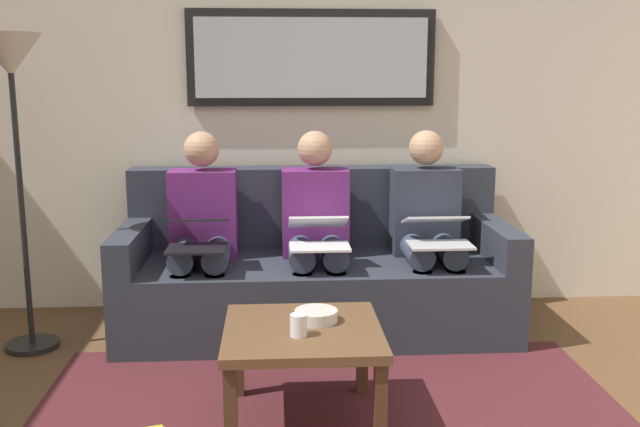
{
  "coord_description": "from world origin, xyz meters",
  "views": [
    {
      "loc": [
        0.23,
        1.94,
        1.46
      ],
      "look_at": [
        0.0,
        -1.7,
        0.75
      ],
      "focal_mm": 40.58,
      "sensor_mm": 36.0,
      "label": 1
    }
  ],
  "objects_px": {
    "cup": "(299,325)",
    "laptop_white": "(319,233)",
    "couch": "(315,274)",
    "laptop_black": "(198,233)",
    "coffee_table": "(303,341)",
    "person_middle": "(316,226)",
    "person_right": "(202,228)",
    "standing_lamp": "(12,91)",
    "person_left": "(428,225)",
    "laptop_silver": "(437,231)",
    "bowl": "(316,316)",
    "framed_mirror": "(312,58)"
  },
  "relations": [
    {
      "from": "bowl",
      "to": "cup",
      "type": "bearing_deg",
      "value": 64.74
    },
    {
      "from": "person_middle",
      "to": "laptop_white",
      "type": "distance_m",
      "value": 0.24
    },
    {
      "from": "couch",
      "to": "person_middle",
      "type": "distance_m",
      "value": 0.31
    },
    {
      "from": "cup",
      "to": "laptop_white",
      "type": "height_order",
      "value": "laptop_white"
    },
    {
      "from": "coffee_table",
      "to": "cup",
      "type": "distance_m",
      "value": 0.14
    },
    {
      "from": "coffee_table",
      "to": "person_left",
      "type": "relative_size",
      "value": 0.57
    },
    {
      "from": "person_left",
      "to": "standing_lamp",
      "type": "bearing_deg",
      "value": 5.19
    },
    {
      "from": "person_right",
      "to": "standing_lamp",
      "type": "height_order",
      "value": "standing_lamp"
    },
    {
      "from": "laptop_white",
      "to": "laptop_black",
      "type": "height_order",
      "value": "laptop_white"
    },
    {
      "from": "framed_mirror",
      "to": "cup",
      "type": "distance_m",
      "value": 2.02
    },
    {
      "from": "coffee_table",
      "to": "laptop_silver",
      "type": "relative_size",
      "value": 1.85
    },
    {
      "from": "person_middle",
      "to": "laptop_black",
      "type": "xyz_separation_m",
      "value": [
        0.64,
        0.24,
        0.02
      ]
    },
    {
      "from": "cup",
      "to": "laptop_black",
      "type": "relative_size",
      "value": 0.24
    },
    {
      "from": "person_right",
      "to": "standing_lamp",
      "type": "xyz_separation_m",
      "value": [
        0.91,
        0.2,
        0.76
      ]
    },
    {
      "from": "laptop_black",
      "to": "standing_lamp",
      "type": "bearing_deg",
      "value": -2.68
    },
    {
      "from": "person_left",
      "to": "person_right",
      "type": "bearing_deg",
      "value": 0.0
    },
    {
      "from": "couch",
      "to": "laptop_white",
      "type": "relative_size",
      "value": 6.19
    },
    {
      "from": "person_left",
      "to": "laptop_white",
      "type": "xyz_separation_m",
      "value": [
        0.64,
        0.24,
        0.01
      ]
    },
    {
      "from": "cup",
      "to": "laptop_white",
      "type": "bearing_deg",
      "value": -98.05
    },
    {
      "from": "couch",
      "to": "coffee_table",
      "type": "xyz_separation_m",
      "value": [
        0.12,
        1.22,
        0.05
      ]
    },
    {
      "from": "couch",
      "to": "cup",
      "type": "xyz_separation_m",
      "value": [
        0.14,
        1.31,
        0.16
      ]
    },
    {
      "from": "cup",
      "to": "person_middle",
      "type": "bearing_deg",
      "value": -96.54
    },
    {
      "from": "person_left",
      "to": "person_middle",
      "type": "xyz_separation_m",
      "value": [
        0.64,
        0.0,
        0.0
      ]
    },
    {
      "from": "framed_mirror",
      "to": "laptop_black",
      "type": "relative_size",
      "value": 4.03
    },
    {
      "from": "bowl",
      "to": "standing_lamp",
      "type": "distance_m",
      "value": 1.96
    },
    {
      "from": "bowl",
      "to": "coffee_table",
      "type": "bearing_deg",
      "value": 51.93
    },
    {
      "from": "person_right",
      "to": "laptop_silver",
      "type": "bearing_deg",
      "value": 169.32
    },
    {
      "from": "framed_mirror",
      "to": "person_right",
      "type": "distance_m",
      "value": 1.23
    },
    {
      "from": "couch",
      "to": "person_middle",
      "type": "height_order",
      "value": "person_middle"
    },
    {
      "from": "person_middle",
      "to": "laptop_silver",
      "type": "bearing_deg",
      "value": 159.34
    },
    {
      "from": "person_left",
      "to": "couch",
      "type": "bearing_deg",
      "value": -6.13
    },
    {
      "from": "framed_mirror",
      "to": "person_middle",
      "type": "bearing_deg",
      "value": 90.0
    },
    {
      "from": "standing_lamp",
      "to": "person_left",
      "type": "bearing_deg",
      "value": -174.81
    },
    {
      "from": "person_middle",
      "to": "person_right",
      "type": "distance_m",
      "value": 0.64
    },
    {
      "from": "bowl",
      "to": "standing_lamp",
      "type": "bearing_deg",
      "value": -30.41
    },
    {
      "from": "person_middle",
      "to": "person_right",
      "type": "bearing_deg",
      "value": 0.0
    },
    {
      "from": "laptop_silver",
      "to": "laptop_white",
      "type": "distance_m",
      "value": 0.64
    },
    {
      "from": "coffee_table",
      "to": "laptop_black",
      "type": "relative_size",
      "value": 1.75
    },
    {
      "from": "person_middle",
      "to": "person_right",
      "type": "xyz_separation_m",
      "value": [
        0.64,
        0.0,
        0.0
      ]
    },
    {
      "from": "couch",
      "to": "person_left",
      "type": "distance_m",
      "value": 0.71
    },
    {
      "from": "laptop_white",
      "to": "couch",
      "type": "bearing_deg",
      "value": -90.0
    },
    {
      "from": "laptop_black",
      "to": "coffee_table",
      "type": "bearing_deg",
      "value": 119.68
    },
    {
      "from": "framed_mirror",
      "to": "laptop_silver",
      "type": "xyz_separation_m",
      "value": [
        -0.64,
        0.7,
        -0.92
      ]
    },
    {
      "from": "cup",
      "to": "standing_lamp",
      "type": "height_order",
      "value": "standing_lamp"
    },
    {
      "from": "person_right",
      "to": "cup",
      "type": "bearing_deg",
      "value": 111.85
    },
    {
      "from": "coffee_table",
      "to": "bowl",
      "type": "distance_m",
      "value": 0.13
    },
    {
      "from": "coffee_table",
      "to": "laptop_white",
      "type": "bearing_deg",
      "value": -97.65
    },
    {
      "from": "person_left",
      "to": "laptop_white",
      "type": "distance_m",
      "value": 0.68
    },
    {
      "from": "laptop_silver",
      "to": "person_middle",
      "type": "height_order",
      "value": "person_middle"
    },
    {
      "from": "coffee_table",
      "to": "bowl",
      "type": "relative_size",
      "value": 3.56
    }
  ]
}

